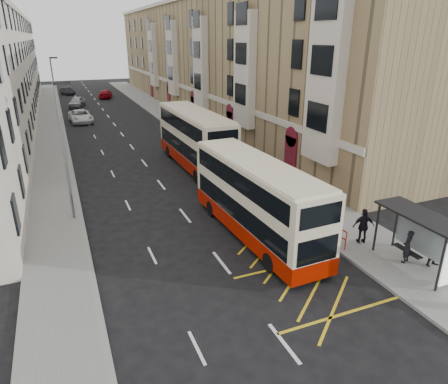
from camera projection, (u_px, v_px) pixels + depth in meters
name	position (u px, v px, depth m)	size (l,w,h in m)	color
ground	(259.00, 311.00, 16.20)	(200.00, 200.00, 0.00)	black
pavement_right	(200.00, 135.00, 44.84)	(4.00, 120.00, 0.15)	slate
pavement_left	(51.00, 149.00, 39.30)	(3.00, 120.00, 0.15)	slate
kerb_right	(183.00, 136.00, 44.13)	(0.25, 120.00, 0.15)	gray
kerb_left	(68.00, 147.00, 39.84)	(0.25, 120.00, 0.15)	gray
road_markings	(109.00, 117.00, 54.91)	(10.00, 110.00, 0.01)	silver
terrace_right	(208.00, 58.00, 57.82)	(10.75, 79.00, 15.25)	#8F7A53
bus_shelter	(428.00, 232.00, 18.07)	(1.65, 4.25, 2.70)	black
guard_railing	(310.00, 213.00, 23.07)	(0.06, 6.56, 1.01)	red
street_lamp_near	(64.00, 145.00, 22.57)	(0.93, 0.18, 8.00)	slate
street_lamp_far	(55.00, 87.00, 48.38)	(0.93, 0.18, 8.00)	slate
double_decker_front	(256.00, 199.00, 21.46)	(2.95, 10.98, 4.34)	beige
double_decker_rear	(195.00, 139.00, 33.14)	(2.90, 11.95, 4.75)	beige
pedestrian_near	(407.00, 247.00, 19.11)	(0.62, 0.40, 1.69)	black
pedestrian_mid	(438.00, 251.00, 18.80)	(0.79, 0.62, 1.63)	black
pedestrian_far	(364.00, 226.00, 20.91)	(1.13, 0.47, 1.93)	black
white_van	(81.00, 116.00, 51.51)	(2.61, 5.66, 1.57)	silver
car_silver	(77.00, 102.00, 62.72)	(1.88, 4.68, 1.59)	#94959A
car_dark	(67.00, 91.00, 76.22)	(1.45, 4.15, 1.37)	black
car_red	(105.00, 94.00, 71.94)	(2.07, 5.08, 1.47)	maroon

